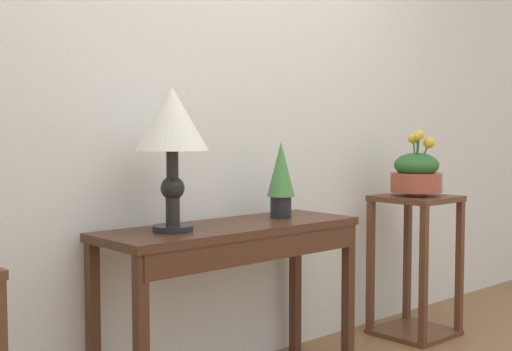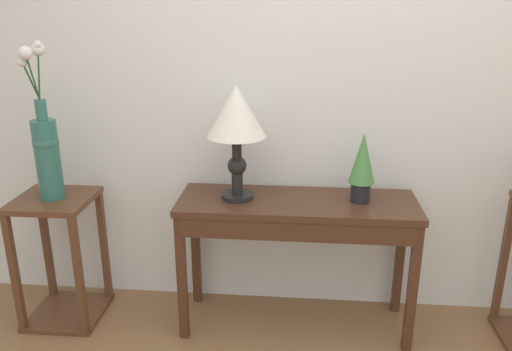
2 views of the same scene
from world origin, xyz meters
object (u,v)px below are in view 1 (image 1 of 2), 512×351
Objects in this scene: table_lamp at (172,127)px; planter_bowl_wide_right at (417,173)px; potted_plant_on_console at (281,176)px; pedestal_stand_right at (415,266)px; console_table at (235,249)px.

planter_bowl_wide_right is at bearing -2.41° from table_lamp.
pedestal_stand_right is (0.96, -0.08, -0.53)m from potted_plant_on_console.
planter_bowl_wide_right is at bearing -119.17° from pedestal_stand_right.
table_lamp is 1.64× the size of potted_plant_on_console.
table_lamp is 1.61× the size of planter_bowl_wide_right.
table_lamp is at bearing 177.59° from planter_bowl_wide_right.
console_table is 1.56× the size of pedestal_stand_right.
potted_plant_on_console reaches higher than console_table.
pedestal_stand_right is 0.51m from planter_bowl_wide_right.
planter_bowl_wide_right is at bearing -1.90° from console_table.
table_lamp reaches higher than console_table.
console_table is 1.30m from planter_bowl_wide_right.
pedestal_stand_right is at bearing -4.78° from potted_plant_on_console.
table_lamp reaches higher than planter_bowl_wide_right.
potted_plant_on_console is at bearing 175.12° from planter_bowl_wide_right.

